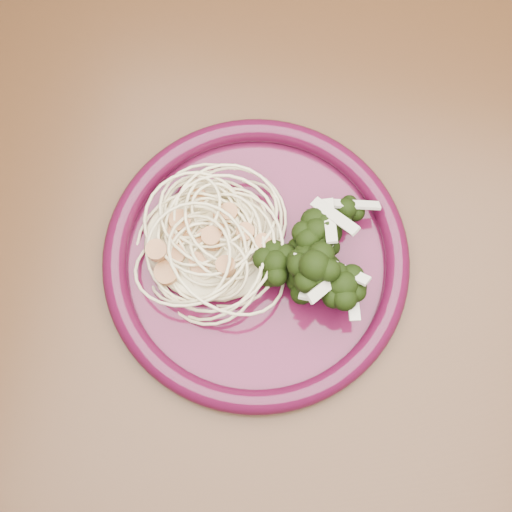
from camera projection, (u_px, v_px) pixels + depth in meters
name	position (u px, v px, depth m)	size (l,w,h in m)	color
dining_table	(156.00, 257.00, 0.74)	(1.20, 0.80, 0.75)	#472814
dinner_plate	(256.00, 259.00, 0.63)	(0.31, 0.31, 0.02)	#430C24
spaghetti_pile	(212.00, 240.00, 0.62)	(0.12, 0.11, 0.03)	beige
scallop_cluster	(210.00, 228.00, 0.59)	(0.10, 0.10, 0.03)	#B57743
broccoli_pile	(312.00, 273.00, 0.60)	(0.09, 0.14, 0.05)	black
onion_garnish	(315.00, 263.00, 0.57)	(0.06, 0.09, 0.05)	beige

